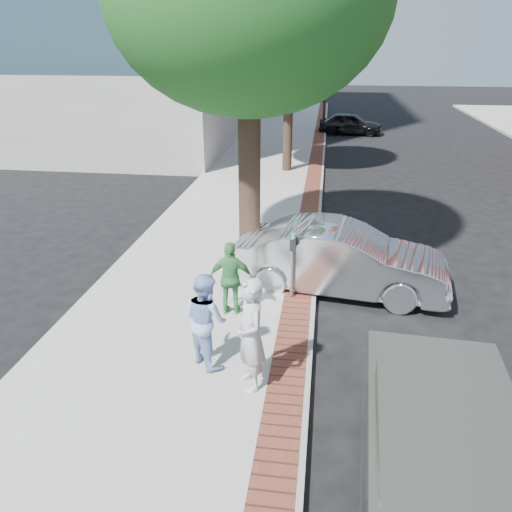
% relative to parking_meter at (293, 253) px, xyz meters
% --- Properties ---
extents(ground, '(120.00, 120.00, 0.00)m').
position_rel_parking_meter_xyz_m(ground, '(-0.57, -0.30, -1.21)').
color(ground, black).
rests_on(ground, ground).
extents(sidewalk, '(5.00, 60.00, 0.15)m').
position_rel_parking_meter_xyz_m(sidewalk, '(-2.07, 7.70, -1.13)').
color(sidewalk, '#9E9991').
rests_on(sidewalk, ground).
extents(brick_strip, '(0.60, 60.00, 0.01)m').
position_rel_parking_meter_xyz_m(brick_strip, '(0.13, 7.70, -1.05)').
color(brick_strip, brown).
rests_on(brick_strip, sidewalk).
extents(curb, '(0.10, 60.00, 0.15)m').
position_rel_parking_meter_xyz_m(curb, '(0.48, 7.70, -1.13)').
color(curb, gray).
rests_on(curb, ground).
extents(office_base, '(18.20, 22.20, 4.00)m').
position_rel_parking_meter_xyz_m(office_base, '(-13.57, 21.70, 0.79)').
color(office_base, gray).
rests_on(office_base, ground).
extents(signal_near, '(0.70, 0.15, 3.80)m').
position_rel_parking_meter_xyz_m(signal_near, '(0.33, 21.70, 1.05)').
color(signal_near, black).
rests_on(signal_near, ground).
extents(tree_far, '(4.80, 4.80, 7.14)m').
position_rel_parking_meter_xyz_m(tree_far, '(-1.07, 11.70, 4.09)').
color(tree_far, black).
rests_on(tree_far, sidewalk).
extents(parking_meter, '(0.12, 0.32, 1.47)m').
position_rel_parking_meter_xyz_m(parking_meter, '(0.00, 0.00, 0.00)').
color(parking_meter, gray).
rests_on(parking_meter, sidewalk).
extents(person_gray, '(0.73, 0.83, 1.91)m').
position_rel_parking_meter_xyz_m(person_gray, '(-0.44, -3.15, -0.10)').
color(person_gray, '#B8B9BD').
rests_on(person_gray, sidewalk).
extents(person_officer, '(1.03, 1.03, 1.68)m').
position_rel_parking_meter_xyz_m(person_officer, '(-1.28, -2.58, -0.21)').
color(person_officer, '#93AEE3').
rests_on(person_officer, sidewalk).
extents(person_green, '(0.93, 0.44, 1.55)m').
position_rel_parking_meter_xyz_m(person_green, '(-1.18, -0.84, -0.28)').
color(person_green, '#45994E').
rests_on(person_green, sidewalk).
extents(sedan_silver, '(4.95, 2.31, 1.57)m').
position_rel_parking_meter_xyz_m(sedan_silver, '(1.03, 0.78, -0.42)').
color(sedan_silver, silver).
rests_on(sedan_silver, ground).
extents(bg_car, '(3.95, 1.92, 1.30)m').
position_rel_parking_meter_xyz_m(bg_car, '(1.99, 22.07, -0.56)').
color(bg_car, black).
rests_on(bg_car, ground).
extents(van, '(1.99, 4.56, 1.64)m').
position_rel_parking_meter_xyz_m(van, '(2.04, -5.46, -0.30)').
color(van, gray).
rests_on(van, ground).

